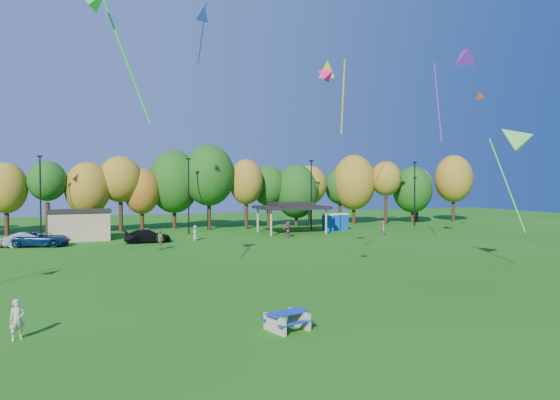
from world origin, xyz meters
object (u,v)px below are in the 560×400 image
object	(u,v)px
car_c	(41,239)
car_b	(28,240)
car_d	(148,236)
picnic_table	(287,319)
porta_potties	(335,222)
kite_flyer	(17,320)

from	to	relation	value
car_c	car_b	bearing A→B (deg)	99.25
car_d	picnic_table	bearing A→B (deg)	-176.31
porta_potties	picnic_table	distance (m)	43.96
porta_potties	picnic_table	bearing A→B (deg)	-119.34
kite_flyer	car_b	bearing A→B (deg)	72.42
car_b	car_d	distance (m)	11.07
porta_potties	car_c	size ratio (longest dim) A/B	0.71
picnic_table	car_c	world-z (taller)	car_c
car_d	kite_flyer	bearing A→B (deg)	164.99
kite_flyer	car_b	world-z (taller)	kite_flyer
car_b	car_c	distance (m)	1.16
car_c	porta_potties	bearing A→B (deg)	-68.94
car_b	car_d	bearing A→B (deg)	-92.29
car_b	porta_potties	bearing A→B (deg)	-82.15
car_d	porta_potties	bearing A→B (deg)	-78.56
porta_potties	car_b	world-z (taller)	porta_potties
kite_flyer	car_d	world-z (taller)	kite_flyer
porta_potties	picnic_table	size ratio (longest dim) A/B	1.76
porta_potties	car_b	xyz separation A→B (m)	(-35.03, -4.54, -0.40)
picnic_table	porta_potties	bearing A→B (deg)	43.89
kite_flyer	picnic_table	bearing A→B (deg)	-36.88
car_b	car_c	bearing A→B (deg)	-93.58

